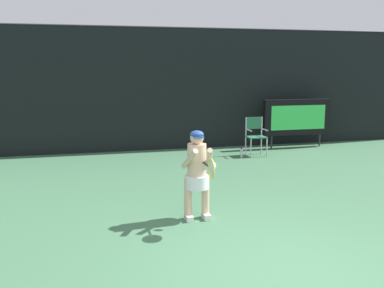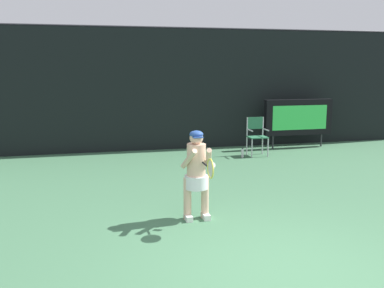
% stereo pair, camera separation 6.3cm
% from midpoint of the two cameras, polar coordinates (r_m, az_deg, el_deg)
% --- Properties ---
extents(ground, '(18.00, 22.00, 0.03)m').
position_cam_midpoint_polar(ground, '(5.63, 12.95, -16.93)').
color(ground, '#41704D').
extents(backdrop_screen, '(18.00, 0.12, 3.66)m').
position_cam_midpoint_polar(backdrop_screen, '(13.36, -3.70, 6.99)').
color(backdrop_screen, black).
rests_on(backdrop_screen, ground).
extents(scoreboard, '(2.20, 0.21, 1.50)m').
position_cam_midpoint_polar(scoreboard, '(14.10, 13.66, 3.36)').
color(scoreboard, black).
rests_on(scoreboard, ground).
extents(umpire_chair, '(0.52, 0.44, 1.08)m').
position_cam_midpoint_polar(umpire_chair, '(12.67, 8.47, 1.31)').
color(umpire_chair, '#B7B7BC').
rests_on(umpire_chair, ground).
extents(water_bottle, '(0.07, 0.07, 0.27)m').
position_cam_midpoint_polar(water_bottle, '(12.40, 6.67, -1.17)').
color(water_bottle, silver).
rests_on(water_bottle, ground).
extents(tennis_player, '(0.52, 0.59, 1.49)m').
position_cam_midpoint_polar(tennis_player, '(7.27, 0.83, -3.53)').
color(tennis_player, white).
rests_on(tennis_player, ground).
extents(tennis_racket, '(0.03, 0.60, 0.31)m').
position_cam_midpoint_polar(tennis_racket, '(6.70, 2.61, -3.14)').
color(tennis_racket, black).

